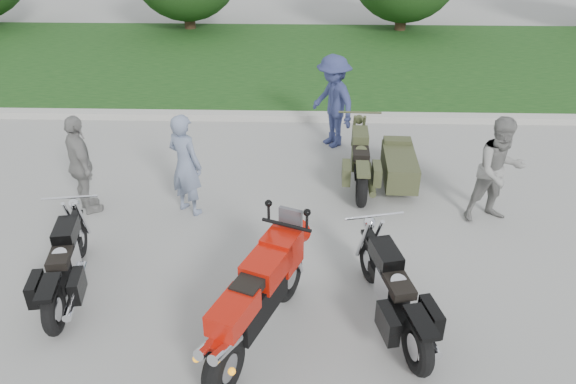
{
  "coord_description": "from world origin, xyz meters",
  "views": [
    {
      "loc": [
        0.83,
        -5.45,
        4.76
      ],
      "look_at": [
        0.63,
        1.43,
        0.8
      ],
      "focal_mm": 35.0,
      "sensor_mm": 36.0,
      "label": 1
    }
  ],
  "objects_px": {
    "cruiser_right": "(395,296)",
    "cruiser_sidecar": "(383,165)",
    "person_stripe": "(185,165)",
    "person_back": "(81,165)",
    "cruiser_left": "(65,268)",
    "person_denim": "(333,102)",
    "sportbike_red": "(257,299)",
    "person_grey": "(499,171)"
  },
  "relations": [
    {
      "from": "person_back",
      "to": "cruiser_left",
      "type": "bearing_deg",
      "value": 157.11
    },
    {
      "from": "cruiser_sidecar",
      "to": "person_denim",
      "type": "distance_m",
      "value": 1.91
    },
    {
      "from": "person_stripe",
      "to": "person_back",
      "type": "distance_m",
      "value": 1.62
    },
    {
      "from": "sportbike_red",
      "to": "person_grey",
      "type": "distance_m",
      "value": 4.41
    },
    {
      "from": "cruiser_sidecar",
      "to": "person_stripe",
      "type": "bearing_deg",
      "value": -161.74
    },
    {
      "from": "cruiser_left",
      "to": "person_back",
      "type": "xyz_separation_m",
      "value": [
        -0.44,
        2.04,
        0.39
      ]
    },
    {
      "from": "cruiser_sidecar",
      "to": "cruiser_left",
      "type": "bearing_deg",
      "value": -143.38
    },
    {
      "from": "sportbike_red",
      "to": "cruiser_sidecar",
      "type": "relative_size",
      "value": 0.99
    },
    {
      "from": "sportbike_red",
      "to": "person_back",
      "type": "xyz_separation_m",
      "value": [
        -2.93,
        2.83,
        0.16
      ]
    },
    {
      "from": "cruiser_sidecar",
      "to": "person_back",
      "type": "distance_m",
      "value": 4.9
    },
    {
      "from": "cruiser_right",
      "to": "sportbike_red",
      "type": "bearing_deg",
      "value": 178.88
    },
    {
      "from": "cruiser_sidecar",
      "to": "person_grey",
      "type": "distance_m",
      "value": 1.92
    },
    {
      "from": "cruiser_left",
      "to": "person_back",
      "type": "bearing_deg",
      "value": 93.23
    },
    {
      "from": "cruiser_left",
      "to": "sportbike_red",
      "type": "bearing_deg",
      "value": -26.55
    },
    {
      "from": "cruiser_left",
      "to": "person_grey",
      "type": "height_order",
      "value": "person_grey"
    },
    {
      "from": "cruiser_left",
      "to": "person_grey",
      "type": "xyz_separation_m",
      "value": [
        5.92,
        1.98,
        0.43
      ]
    },
    {
      "from": "cruiser_right",
      "to": "cruiser_sidecar",
      "type": "distance_m",
      "value": 3.45
    },
    {
      "from": "sportbike_red",
      "to": "cruiser_left",
      "type": "height_order",
      "value": "sportbike_red"
    },
    {
      "from": "person_stripe",
      "to": "person_denim",
      "type": "distance_m",
      "value": 3.5
    },
    {
      "from": "cruiser_left",
      "to": "person_denim",
      "type": "xyz_separation_m",
      "value": [
        3.54,
        4.64,
        0.49
      ]
    },
    {
      "from": "person_stripe",
      "to": "cruiser_right",
      "type": "bearing_deg",
      "value": 171.99
    },
    {
      "from": "cruiser_right",
      "to": "person_stripe",
      "type": "distance_m",
      "value": 3.87
    },
    {
      "from": "cruiser_left",
      "to": "cruiser_right",
      "type": "height_order",
      "value": "cruiser_right"
    },
    {
      "from": "person_grey",
      "to": "person_denim",
      "type": "xyz_separation_m",
      "value": [
        -2.38,
        2.67,
        0.06
      ]
    },
    {
      "from": "cruiser_left",
      "to": "person_grey",
      "type": "bearing_deg",
      "value": 9.46
    },
    {
      "from": "cruiser_sidecar",
      "to": "person_stripe",
      "type": "distance_m",
      "value": 3.33
    },
    {
      "from": "person_grey",
      "to": "sportbike_red",
      "type": "bearing_deg",
      "value": -154.68
    },
    {
      "from": "person_denim",
      "to": "person_back",
      "type": "relative_size",
      "value": 1.12
    },
    {
      "from": "cruiser_right",
      "to": "person_stripe",
      "type": "bearing_deg",
      "value": 126.05
    },
    {
      "from": "person_back",
      "to": "person_stripe",
      "type": "bearing_deg",
      "value": -124.23
    },
    {
      "from": "person_denim",
      "to": "person_back",
      "type": "distance_m",
      "value": 4.76
    },
    {
      "from": "person_denim",
      "to": "person_back",
      "type": "xyz_separation_m",
      "value": [
        -3.99,
        -2.6,
        -0.1
      ]
    },
    {
      "from": "cruiser_left",
      "to": "person_denim",
      "type": "bearing_deg",
      "value": 43.66
    },
    {
      "from": "cruiser_left",
      "to": "person_denim",
      "type": "distance_m",
      "value": 5.86
    },
    {
      "from": "person_denim",
      "to": "sportbike_red",
      "type": "bearing_deg",
      "value": -43.91
    },
    {
      "from": "sportbike_red",
      "to": "person_back",
      "type": "distance_m",
      "value": 4.08
    },
    {
      "from": "sportbike_red",
      "to": "cruiser_right",
      "type": "relative_size",
      "value": 1.0
    },
    {
      "from": "cruiser_sidecar",
      "to": "person_grey",
      "type": "bearing_deg",
      "value": -30.44
    },
    {
      "from": "cruiser_right",
      "to": "person_grey",
      "type": "height_order",
      "value": "person_grey"
    },
    {
      "from": "cruiser_right",
      "to": "cruiser_sidecar",
      "type": "relative_size",
      "value": 1.0
    },
    {
      "from": "sportbike_red",
      "to": "cruiser_right",
      "type": "bearing_deg",
      "value": 34.5
    },
    {
      "from": "sportbike_red",
      "to": "person_denim",
      "type": "height_order",
      "value": "person_denim"
    }
  ]
}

